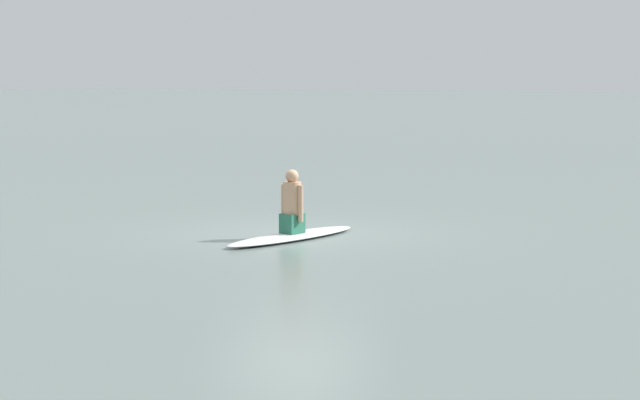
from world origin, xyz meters
name	(u,v)px	position (x,y,z in m)	size (l,w,h in m)	color
ground_plane	(296,234)	(0.00, 0.00, 0.00)	(400.00, 400.00, 0.00)	slate
surfboard	(292,236)	(0.55, 0.31, 0.05)	(2.96, 0.64, 0.10)	white
person_paddler	(292,204)	(0.55, 0.31, 0.57)	(0.37, 0.46, 1.04)	#26664C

